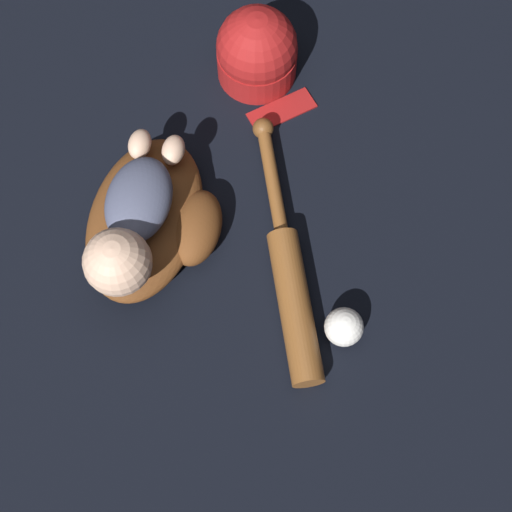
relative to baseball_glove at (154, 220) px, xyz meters
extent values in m
plane|color=black|center=(0.05, 0.04, -0.04)|extent=(6.00, 6.00, 0.00)
ellipsoid|color=brown|center=(0.01, -0.02, 0.00)|extent=(0.40, 0.32, 0.08)
ellipsoid|color=brown|center=(-0.03, 0.08, 0.00)|extent=(0.18, 0.14, 0.08)
ellipsoid|color=#4C516B|center=(0.01, -0.02, 0.08)|extent=(0.20, 0.17, 0.07)
sphere|color=beige|center=(0.13, 0.03, 0.10)|extent=(0.12, 0.12, 0.12)
ellipsoid|color=beige|center=(-0.12, -0.03, 0.06)|extent=(0.07, 0.06, 0.04)
ellipsoid|color=beige|center=(-0.09, -0.09, 0.06)|extent=(0.07, 0.06, 0.04)
cylinder|color=brown|center=(-0.01, 0.31, -0.01)|extent=(0.25, 0.24, 0.06)
cylinder|color=brown|center=(-0.20, 0.14, -0.01)|extent=(0.19, 0.18, 0.03)
sphere|color=brown|center=(-0.29, 0.06, -0.01)|extent=(0.04, 0.04, 0.04)
sphere|color=white|center=(-0.02, 0.41, 0.00)|extent=(0.07, 0.07, 0.07)
cylinder|color=maroon|center=(-0.41, -0.04, -0.01)|extent=(0.17, 0.17, 0.07)
sphere|color=maroon|center=(-0.41, -0.04, 0.04)|extent=(0.17, 0.17, 0.17)
cube|color=maroon|center=(-0.36, 0.06, -0.04)|extent=(0.15, 0.11, 0.01)
camera|label=1|loc=(0.36, 0.47, 1.21)|focal=50.00mm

